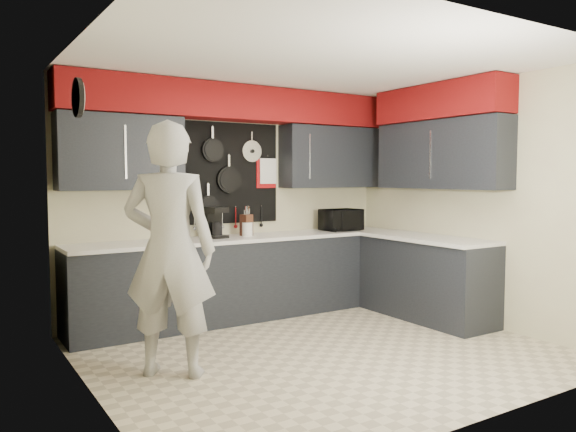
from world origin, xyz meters
TOP-DOWN VIEW (x-y plane):
  - ground at (0.00, 0.00)m, footprint 4.00×4.00m
  - back_wall_assembly at (0.01, 1.60)m, footprint 4.00×0.36m
  - right_wall_assembly at (1.85, 0.26)m, footprint 0.36×3.50m
  - left_wall_assembly at (-1.99, 0.02)m, footprint 0.05×3.50m
  - base_cabinets at (0.49, 1.13)m, footprint 3.95×2.20m
  - microwave at (1.31, 1.41)m, footprint 0.48×0.33m
  - knife_block at (0.03, 1.49)m, footprint 0.13×0.13m
  - utensil_crock at (0.03, 1.46)m, footprint 0.12×0.12m
  - coffee_maker at (-0.35, 1.49)m, footprint 0.22×0.25m
  - person at (-1.37, 0.14)m, footprint 0.88×0.83m

SIDE VIEW (x-z plane):
  - ground at x=0.00m, z-range 0.00..0.00m
  - base_cabinets at x=0.49m, z-range 0.00..0.92m
  - utensil_crock at x=0.03m, z-range 0.92..1.07m
  - person at x=-1.37m, z-range 0.00..2.01m
  - knife_block at x=0.03m, z-range 0.92..1.16m
  - microwave at x=1.31m, z-range 0.92..1.18m
  - coffee_maker at x=-0.35m, z-range 0.93..1.26m
  - left_wall_assembly at x=-1.99m, z-range 0.03..2.63m
  - right_wall_assembly at x=1.85m, z-range 0.64..3.24m
  - back_wall_assembly at x=0.01m, z-range 0.71..3.31m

